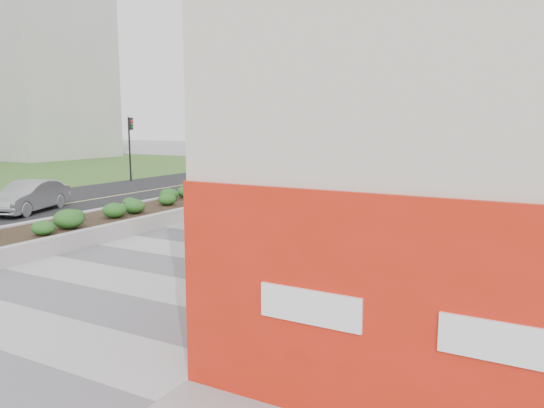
{
  "coord_description": "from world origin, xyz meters",
  "views": [
    {
      "loc": [
        8.73,
        -8.96,
        3.82
      ],
      "look_at": [
        0.11,
        6.47,
        1.1
      ],
      "focal_mm": 35.0,
      "sensor_mm": 36.0,
      "label": 1
    }
  ],
  "objects": [
    {
      "name": "ground",
      "position": [
        0.0,
        0.0,
        0.0
      ],
      "size": [
        160.0,
        160.0,
        0.0
      ],
      "primitive_type": "plane",
      "color": "gray",
      "rests_on": "ground"
    },
    {
      "name": "walkway",
      "position": [
        0.0,
        3.0,
        0.01
      ],
      "size": [
        8.0,
        36.0,
        0.01
      ],
      "primitive_type": "cube",
      "color": "#A8A8AD",
      "rests_on": "ground"
    },
    {
      "name": "building",
      "position": [
        6.98,
        8.98,
        3.98
      ],
      "size": [
        6.04,
        24.08,
        8.0
      ],
      "color": "beige",
      "rests_on": "ground"
    },
    {
      "name": "planter",
      "position": [
        -5.5,
        7.0,
        0.42
      ],
      "size": [
        3.0,
        18.0,
        0.9
      ],
      "color": "#9E9EA0",
      "rests_on": "ground"
    },
    {
      "name": "street",
      "position": [
        -12.0,
        7.0,
        0.0
      ],
      "size": [
        10.0,
        40.0,
        0.0
      ],
      "primitive_type": "cube",
      "color": "black",
      "rests_on": "ground"
    },
    {
      "name": "traffic_signal_near",
      "position": [
        -7.23,
        17.5,
        2.76
      ],
      "size": [
        0.33,
        0.28,
        4.2
      ],
      "color": "black",
      "rests_on": "ground"
    },
    {
      "name": "traffic_signal_far",
      "position": [
        -16.43,
        17.0,
        2.76
      ],
      "size": [
        0.33,
        0.28,
        4.2
      ],
      "color": "black",
      "rests_on": "ground"
    },
    {
      "name": "distant_bldg_west_a",
      "position": [
        -45.0,
        30.0,
        11.0
      ],
      "size": [
        18.0,
        12.0,
        22.0
      ],
      "primitive_type": "cube",
      "color": "#ADAAA3",
      "rests_on": "ground"
    },
    {
      "name": "distant_bldg_north_l",
      "position": [
        -5.0,
        55.0,
        10.0
      ],
      "size": [
        16.0,
        12.0,
        20.0
      ],
      "primitive_type": "cube",
      "color": "#ADAAA3",
      "rests_on": "ground"
    },
    {
      "name": "manhole_cover",
      "position": [
        0.5,
        3.0,
        0.0
      ],
      "size": [
        0.44,
        0.44,
        0.01
      ],
      "primitive_type": "cylinder",
      "color": "#595654",
      "rests_on": "ground"
    },
    {
      "name": "skateboarder",
      "position": [
        -0.87,
        11.47,
        0.72
      ],
      "size": [
        0.54,
        0.74,
        1.42
      ],
      "rotation": [
        0.0,
        0.0,
        -0.35
      ],
      "color": "beige",
      "rests_on": "ground"
    },
    {
      "name": "car_silver",
      "position": [
        -11.4,
        5.63,
        0.68
      ],
      "size": [
        2.72,
        4.38,
        1.36
      ],
      "primitive_type": "imported",
      "rotation": [
        0.0,
        0.0,
        0.33
      ],
      "color": "#929499",
      "rests_on": "ground"
    },
    {
      "name": "car_dark",
      "position": [
        -8.5,
        15.44,
        0.68
      ],
      "size": [
        3.48,
        5.09,
        1.37
      ],
      "primitive_type": "imported",
      "rotation": [
        0.0,
        0.0,
        0.37
      ],
      "color": "black",
      "rests_on": "ground"
    }
  ]
}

